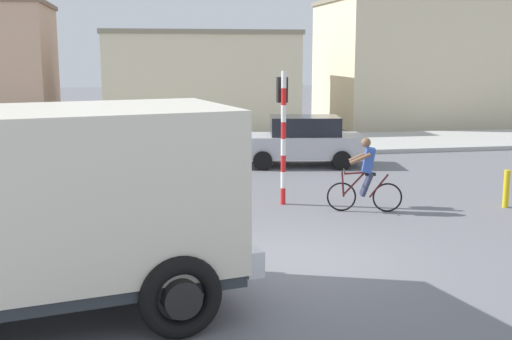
{
  "coord_description": "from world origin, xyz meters",
  "views": [
    {
      "loc": [
        -2.63,
        -10.67,
        3.63
      ],
      "look_at": [
        -0.21,
        2.5,
        1.2
      ],
      "focal_mm": 45.65,
      "sensor_mm": 36.0,
      "label": 1
    }
  ],
  "objects_px": {
    "bollard_far": "(506,189)",
    "traffic_light_pole": "(283,119)",
    "truck_foreground": "(38,202)",
    "car_red_near": "(301,141)",
    "cyclist": "(366,175)"
  },
  "relations": [
    {
      "from": "cyclist",
      "to": "bollard_far",
      "type": "distance_m",
      "value": 3.46
    },
    {
      "from": "truck_foreground",
      "to": "bollard_far",
      "type": "relative_size",
      "value": 6.45
    },
    {
      "from": "truck_foreground",
      "to": "cyclist",
      "type": "xyz_separation_m",
      "value": [
        6.45,
        5.11,
        -0.8
      ]
    },
    {
      "from": "truck_foreground",
      "to": "traffic_light_pole",
      "type": "bearing_deg",
      "value": 52.73
    },
    {
      "from": "cyclist",
      "to": "bollard_far",
      "type": "xyz_separation_m",
      "value": [
        3.43,
        -0.22,
        -0.41
      ]
    },
    {
      "from": "bollard_far",
      "to": "truck_foreground",
      "type": "bearing_deg",
      "value": -153.66
    },
    {
      "from": "bollard_far",
      "to": "traffic_light_pole",
      "type": "bearing_deg",
      "value": 165.15
    },
    {
      "from": "truck_foreground",
      "to": "cyclist",
      "type": "distance_m",
      "value": 8.27
    },
    {
      "from": "car_red_near",
      "to": "bollard_far",
      "type": "xyz_separation_m",
      "value": [
        3.33,
        -6.54,
        -0.37
      ]
    },
    {
      "from": "truck_foreground",
      "to": "car_red_near",
      "type": "distance_m",
      "value": 13.2
    },
    {
      "from": "truck_foreground",
      "to": "bollard_far",
      "type": "height_order",
      "value": "truck_foreground"
    },
    {
      "from": "cyclist",
      "to": "car_red_near",
      "type": "height_order",
      "value": "cyclist"
    },
    {
      "from": "traffic_light_pole",
      "to": "bollard_far",
      "type": "bearing_deg",
      "value": -14.85
    },
    {
      "from": "cyclist",
      "to": "traffic_light_pole",
      "type": "relative_size",
      "value": 0.54
    },
    {
      "from": "cyclist",
      "to": "car_red_near",
      "type": "bearing_deg",
      "value": 89.09
    }
  ]
}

